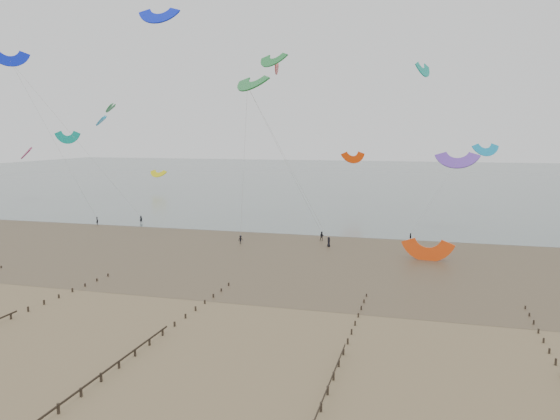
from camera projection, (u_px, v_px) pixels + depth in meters
The scene contains 7 objects.
ground at pixel (157, 312), 61.13m from camera, with size 500.00×500.00×0.00m, color brown.
sea_and_shore at pixel (231, 248), 95.05m from camera, with size 500.00×665.00×0.03m.
groynes at pixel (85, 388), 41.82m from camera, with size 72.16×50.16×1.00m.
kitesurfer_lead at pixel (97, 221), 119.15m from camera, with size 0.66×0.43×1.82m, color black.
kitesurfers at pixel (438, 240), 98.27m from camera, with size 126.55×23.28×1.76m.
grounded_kite at pixel (427, 260), 85.88m from camera, with size 6.78×3.55×5.17m, color #FF4910, non-canonical shape.
kites_airborne at pixel (277, 121), 146.31m from camera, with size 238.17×112.95×42.46m.
Camera 1 is at (28.90, -53.19, 19.82)m, focal length 35.00 mm.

